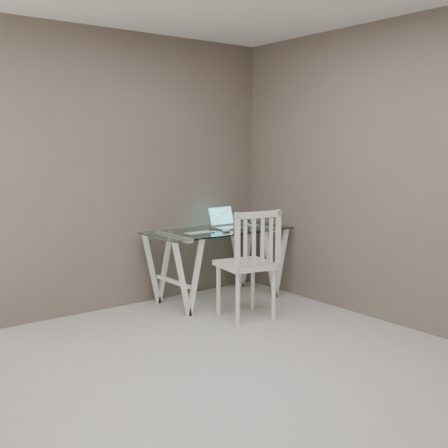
{
  "coord_description": "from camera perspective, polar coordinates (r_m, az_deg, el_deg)",
  "views": [
    {
      "loc": [
        -2.21,
        -2.74,
        1.6
      ],
      "look_at": [
        1.05,
        1.54,
        0.85
      ],
      "focal_mm": 45.0,
      "sensor_mm": 36.0,
      "label": 1
    }
  ],
  "objects": [
    {
      "name": "room",
      "position": [
        3.5,
        0.57,
        9.83
      ],
      "size": [
        4.5,
        4.52,
        2.71
      ],
      "color": "#AEABA6",
      "rests_on": "ground"
    },
    {
      "name": "chair",
      "position": [
        5.16,
        2.71,
        -3.62
      ],
      "size": [
        0.54,
        0.54,
        1.03
      ],
      "rotation": [
        0.0,
        0.0,
        -0.17
      ],
      "color": "silver",
      "rests_on": "ground"
    },
    {
      "name": "mouse",
      "position": [
        5.63,
        0.24,
        -0.63
      ],
      "size": [
        0.1,
        0.06,
        0.03
      ],
      "primitive_type": "ellipsoid",
      "color": "white",
      "rests_on": "desk"
    },
    {
      "name": "phone_dock",
      "position": [
        6.09,
        2.86,
        0.19
      ],
      "size": [
        0.06,
        0.06,
        0.12
      ],
      "color": "white",
      "rests_on": "desk"
    },
    {
      "name": "keyboard",
      "position": [
        5.53,
        -2.55,
        -0.9
      ],
      "size": [
        0.3,
        0.13,
        0.01
      ],
      "primitive_type": "cube",
      "color": "silver",
      "rests_on": "desk"
    },
    {
      "name": "laptop",
      "position": [
        5.91,
        0.18,
        0.15
      ],
      "size": [
        0.32,
        0.3,
        0.22
      ],
      "color": "silver",
      "rests_on": "desk"
    },
    {
      "name": "desk",
      "position": [
        5.83,
        -0.62,
        -4.09
      ],
      "size": [
        1.5,
        0.7,
        0.75
      ],
      "color": "silver",
      "rests_on": "ground"
    }
  ]
}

